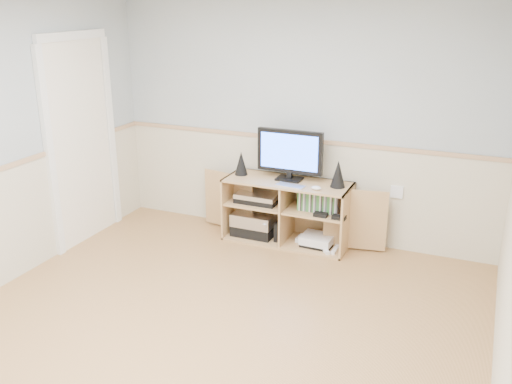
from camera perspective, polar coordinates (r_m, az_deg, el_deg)
room at (r=3.89m, az=-6.46°, el=1.25°), size 4.04×4.54×2.54m
media_cabinet at (r=5.82m, az=3.31°, el=-1.73°), size 1.98×0.48×0.65m
monitor at (r=5.63m, az=3.40°, el=3.91°), size 0.67×0.18×0.51m
speaker_left at (r=5.84m, az=-1.49°, el=2.90°), size 0.13×0.13×0.24m
speaker_right at (r=5.50m, az=8.21°, el=1.81°), size 0.14×0.14×0.26m
keyboard at (r=5.51m, az=3.48°, el=0.63°), size 0.29×0.14×0.01m
mouse at (r=5.43m, az=6.05°, el=0.41°), size 0.10×0.07×0.04m
av_components at (r=5.93m, az=0.02°, el=-2.48°), size 0.52×0.32×0.47m
game_consoles at (r=5.77m, az=6.08°, el=-4.83°), size 0.45×0.30×0.11m
game_cases at (r=5.60m, az=6.32°, el=-1.00°), size 0.40×0.14×0.19m
wall_outlet at (r=5.67m, az=13.91°, el=0.02°), size 0.12×0.03×0.12m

